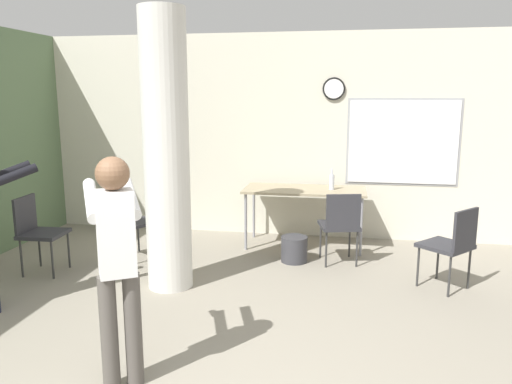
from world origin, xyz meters
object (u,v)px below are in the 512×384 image
object	(u,v)px
bottle_on_table	(332,182)
chair_near_pillar	(130,219)
chair_mid_room	(452,242)
folding_table	(305,193)
chair_table_right	(340,222)
person_playing_front	(117,254)
chair_by_left_wall	(37,228)

from	to	relation	value
bottle_on_table	chair_near_pillar	xyz separation A→B (m)	(-2.37, -0.91, -0.37)
chair_near_pillar	chair_mid_room	bearing A→B (deg)	-5.35
chair_mid_room	chair_near_pillar	size ratio (longest dim) A/B	1.00
folding_table	chair_table_right	size ratio (longest dim) A/B	1.81
chair_near_pillar	person_playing_front	xyz separation A→B (m)	(1.06, -2.52, 0.43)
folding_table	chair_by_left_wall	world-z (taller)	chair_by_left_wall
chair_mid_room	chair_near_pillar	world-z (taller)	same
chair_near_pillar	person_playing_front	size ratio (longest dim) A/B	0.55
person_playing_front	folding_table	bearing A→B (deg)	74.16
chair_mid_room	chair_table_right	world-z (taller)	same
chair_mid_room	chair_by_left_wall	world-z (taller)	same
chair_mid_room	chair_by_left_wall	size ratio (longest dim) A/B	1.00
bottle_on_table	chair_mid_room	world-z (taller)	bottle_on_table
bottle_on_table	chair_near_pillar	world-z (taller)	bottle_on_table
chair_table_right	bottle_on_table	bearing A→B (deg)	101.11
folding_table	person_playing_front	bearing A→B (deg)	-105.84
chair_by_left_wall	person_playing_front	size ratio (longest dim) A/B	0.55
chair_mid_room	person_playing_front	xyz separation A→B (m)	(-2.57, -2.18, 0.43)
bottle_on_table	chair_mid_room	bearing A→B (deg)	-45.03
chair_mid_room	chair_table_right	bearing A→B (deg)	151.77
chair_table_right	chair_near_pillar	xyz separation A→B (m)	(-2.50, -0.26, 0.00)
folding_table	person_playing_front	xyz separation A→B (m)	(-0.97, -3.43, 0.22)
bottle_on_table	chair_near_pillar	size ratio (longest dim) A/B	0.32
chair_near_pillar	folding_table	bearing A→B (deg)	24.16
folding_table	bottle_on_table	size ratio (longest dim) A/B	5.70
folding_table	chair_by_left_wall	distance (m)	3.24
chair_mid_room	folding_table	bearing A→B (deg)	141.92
chair_near_pillar	person_playing_front	bearing A→B (deg)	-67.29
chair_mid_room	chair_table_right	xyz separation A→B (m)	(-1.12, 0.60, 0.00)
folding_table	chair_by_left_wall	xyz separation A→B (m)	(-2.85, -1.51, -0.21)
bottle_on_table	chair_mid_room	size ratio (longest dim) A/B	0.32
folding_table	chair_near_pillar	size ratio (longest dim) A/B	1.81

